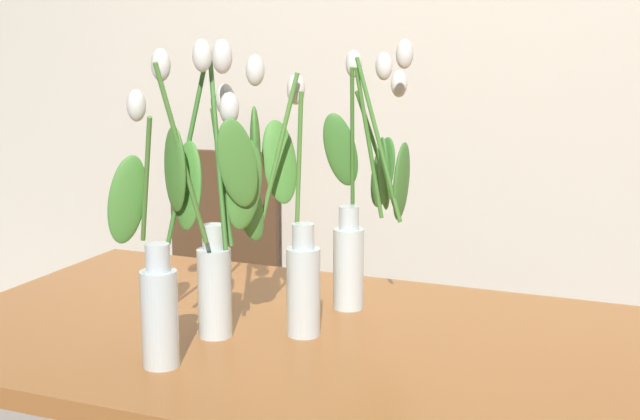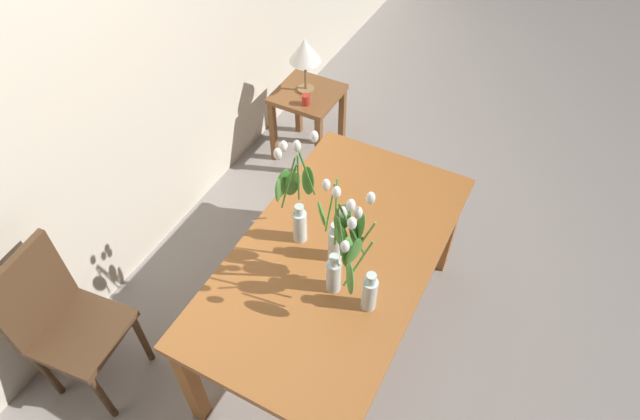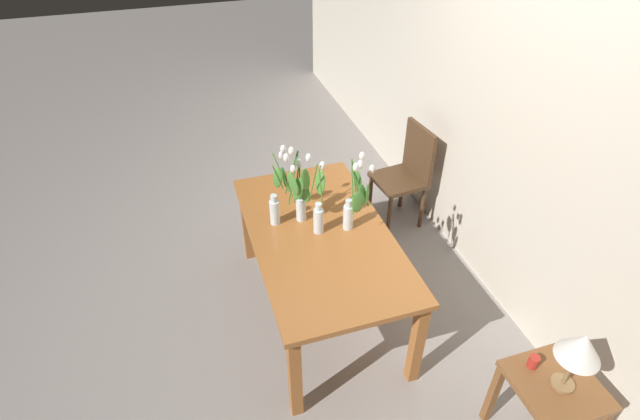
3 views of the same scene
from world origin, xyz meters
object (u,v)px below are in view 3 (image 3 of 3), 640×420
object	(u,v)px
tulip_vase_1	(355,202)
table_lamp	(581,348)
side_table	(551,396)
pillar_candle	(533,362)
tulip_vase_3	(297,194)
dining_chair	(407,171)
dining_table	(320,244)
tulip_vase_2	(278,199)
tulip_vase_0	(317,206)

from	to	relation	value
tulip_vase_1	table_lamp	size ratio (longest dim) A/B	1.48
tulip_vase_1	side_table	bearing A→B (deg)	26.79
table_lamp	pillar_candle	size ratio (longest dim) A/B	5.31
tulip_vase_3	side_table	world-z (taller)	tulip_vase_3
dining_chair	table_lamp	world-z (taller)	table_lamp
dining_table	dining_chair	size ratio (longest dim) A/B	1.72
table_lamp	pillar_candle	xyz separation A→B (m)	(-0.14, -0.08, -0.27)
tulip_vase_2	side_table	world-z (taller)	tulip_vase_2
tulip_vase_2	tulip_vase_3	distance (m)	0.14
dining_chair	tulip_vase_2	bearing A→B (deg)	-64.72
tulip_vase_2	tulip_vase_3	bearing A→B (deg)	65.84
tulip_vase_0	tulip_vase_1	bearing A→B (deg)	73.53
tulip_vase_0	tulip_vase_3	xyz separation A→B (m)	(-0.11, -0.10, 0.04)
tulip_vase_0	pillar_candle	world-z (taller)	tulip_vase_0
side_table	table_lamp	size ratio (longest dim) A/B	1.38
tulip_vase_1	tulip_vase_3	distance (m)	0.38
tulip_vase_3	table_lamp	xyz separation A→B (m)	(1.50, 1.01, -0.12)
tulip_vase_3	pillar_candle	size ratio (longest dim) A/B	7.86
tulip_vase_2	pillar_candle	size ratio (longest dim) A/B	7.85
dining_chair	side_table	distance (m)	2.15
dining_table	tulip_vase_2	world-z (taller)	tulip_vase_2
dining_table	side_table	world-z (taller)	dining_table
dining_chair	pillar_candle	bearing A→B (deg)	-6.55
tulip_vase_0	dining_chair	world-z (taller)	tulip_vase_0
dining_chair	tulip_vase_1	bearing A→B (deg)	-44.50
tulip_vase_2	tulip_vase_1	bearing A→B (deg)	62.31
tulip_vase_1	pillar_candle	bearing A→B (deg)	27.05
side_table	tulip_vase_1	bearing A→B (deg)	-153.21
tulip_vase_1	dining_chair	bearing A→B (deg)	135.50
side_table	pillar_candle	xyz separation A→B (m)	(-0.13, -0.06, 0.16)
side_table	dining_chair	bearing A→B (deg)	175.44
tulip_vase_3	pillar_candle	xyz separation A→B (m)	(1.35, 0.93, -0.39)
tulip_vase_1	table_lamp	xyz separation A→B (m)	(1.31, 0.68, -0.11)
tulip_vase_0	side_table	bearing A→B (deg)	33.02
side_table	table_lamp	xyz separation A→B (m)	(0.01, 0.02, 0.42)
dining_table	tulip_vase_0	distance (m)	0.29
tulip_vase_2	table_lamp	xyz separation A→B (m)	(1.55, 1.13, -0.06)
dining_table	tulip_vase_1	world-z (taller)	tulip_vase_1
dining_table	side_table	xyz separation A→B (m)	(1.33, 0.88, -0.22)
tulip_vase_0	tulip_vase_1	size ratio (longest dim) A/B	0.95
tulip_vase_2	table_lamp	distance (m)	1.92
side_table	table_lamp	distance (m)	0.42
dining_table	tulip_vase_0	xyz separation A→B (m)	(-0.04, -0.01, 0.28)
dining_table	tulip_vase_0	size ratio (longest dim) A/B	2.86
table_lamp	pillar_candle	distance (m)	0.32
tulip_vase_3	dining_table	bearing A→B (deg)	34.01
pillar_candle	tulip_vase_2	bearing A→B (deg)	-143.28
dining_table	tulip_vase_0	bearing A→B (deg)	-168.16
tulip_vase_1	tulip_vase_2	xyz separation A→B (m)	(-0.24, -0.45, -0.05)
table_lamp	dining_chair	bearing A→B (deg)	175.99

